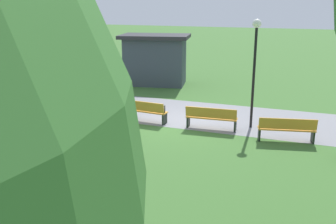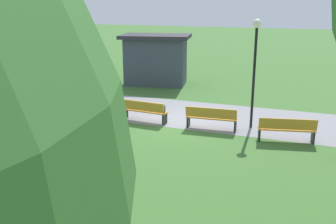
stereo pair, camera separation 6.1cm
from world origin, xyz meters
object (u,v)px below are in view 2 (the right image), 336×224
object	(u,v)px
bench_4	(211,117)
bench_5	(287,129)
kiosk	(156,59)
bench_2	(79,106)
lamp_post	(255,54)
bench_1	(14,105)
bench_3	(144,110)

from	to	relation	value
bench_4	bench_5	bearing A→B (deg)	-12.43
bench_5	kiosk	bearing A→B (deg)	124.23
bench_2	bench_5	distance (m)	8.32
bench_2	kiosk	distance (m)	7.54
bench_4	lamp_post	distance (m)	2.84
bench_1	bench_4	size ratio (longest dim) A/B	1.01
bench_2	bench_4	xyz separation A→B (m)	(5.55, 0.40, 0.00)
bench_1	bench_2	xyz separation A→B (m)	(2.67, 0.79, 0.00)
bench_4	bench_2	bearing A→B (deg)	179.97
bench_1	bench_5	size ratio (longest dim) A/B	0.99
bench_1	kiosk	xyz separation A→B (m)	(3.06, 8.26, 0.99)
bench_1	bench_5	distance (m)	11.02
bench_4	kiosk	world-z (taller)	kiosk
bench_2	kiosk	world-z (taller)	kiosk
bench_5	lamp_post	size ratio (longest dim) A/B	0.49
bench_2	bench_3	xyz separation A→B (m)	(2.76, 0.40, 0.00)
bench_3	bench_1	bearing A→B (deg)	-163.43
bench_1	bench_4	xyz separation A→B (m)	(8.23, 1.20, 0.00)
bench_2	kiosk	bearing A→B (deg)	99.55
bench_4	kiosk	distance (m)	8.81
bench_3	bench_5	distance (m)	5.57
bench_4	kiosk	bearing A→B (deg)	122.02
lamp_post	bench_3	bearing A→B (deg)	-169.10
bench_1	bench_5	world-z (taller)	same
bench_3	kiosk	world-z (taller)	kiosk
kiosk	bench_4	bearing A→B (deg)	-65.32
bench_2	bench_3	distance (m)	2.79
bench_2	bench_3	world-z (taller)	same
bench_5	lamp_post	distance (m)	2.99
bench_2	lamp_post	xyz separation A→B (m)	(6.93, 1.20, 2.36)
bench_1	lamp_post	bearing A→B (deg)	32.57
bench_3	bench_4	xyz separation A→B (m)	(2.79, -0.00, 0.00)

